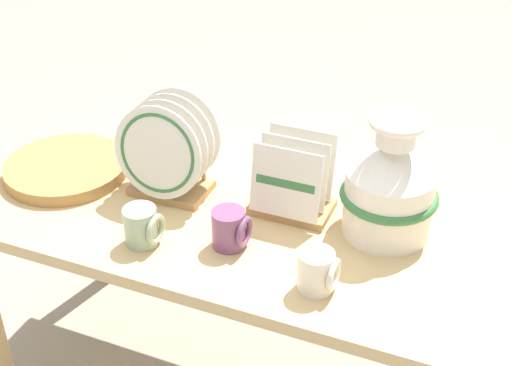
# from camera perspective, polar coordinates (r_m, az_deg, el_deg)

# --- Properties ---
(display_table) EXTENTS (1.51, 0.65, 0.64)m
(display_table) POSITION_cam_1_polar(r_m,az_deg,el_deg) (1.88, 0.00, -4.77)
(display_table) COLOR tan
(display_table) RESTS_ON ground_plane
(ceramic_vase) EXTENTS (0.24, 0.24, 0.32)m
(ceramic_vase) POSITION_cam_1_polar(r_m,az_deg,el_deg) (1.75, 10.67, -0.25)
(ceramic_vase) COLOR white
(ceramic_vase) RESTS_ON display_table
(dish_rack_round_plates) EXTENTS (0.25, 0.16, 0.27)m
(dish_rack_round_plates) POSITION_cam_1_polar(r_m,az_deg,el_deg) (1.88, -7.12, 2.26)
(dish_rack_round_plates) COLOR tan
(dish_rack_round_plates) RESTS_ON display_table
(dish_rack_square_plates) EXTENTS (0.21, 0.15, 0.21)m
(dish_rack_square_plates) POSITION_cam_1_polar(r_m,az_deg,el_deg) (1.83, 2.96, -0.43)
(dish_rack_square_plates) COLOR tan
(dish_rack_square_plates) RESTS_ON display_table
(wicker_charger_stack) EXTENTS (0.34, 0.34, 0.04)m
(wicker_charger_stack) POSITION_cam_1_polar(r_m,az_deg,el_deg) (2.07, -14.95, 1.13)
(wicker_charger_stack) COLOR #AD7F47
(wicker_charger_stack) RESTS_ON display_table
(mug_cream_glaze) EXTENTS (0.09, 0.08, 0.10)m
(mug_cream_glaze) POSITION_cam_1_polar(r_m,az_deg,el_deg) (1.59, 4.98, -7.06)
(mug_cream_glaze) COLOR silver
(mug_cream_glaze) RESTS_ON display_table
(mug_sage_glaze) EXTENTS (0.09, 0.08, 0.10)m
(mug_sage_glaze) POSITION_cam_1_polar(r_m,az_deg,el_deg) (1.74, -9.06, -3.45)
(mug_sage_glaze) COLOR #9EB28E
(mug_sage_glaze) RESTS_ON display_table
(mug_plum_glaze) EXTENTS (0.09, 0.08, 0.10)m
(mug_plum_glaze) POSITION_cam_1_polar(r_m,az_deg,el_deg) (1.71, -2.06, -3.70)
(mug_plum_glaze) COLOR #7A4770
(mug_plum_glaze) RESTS_ON display_table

